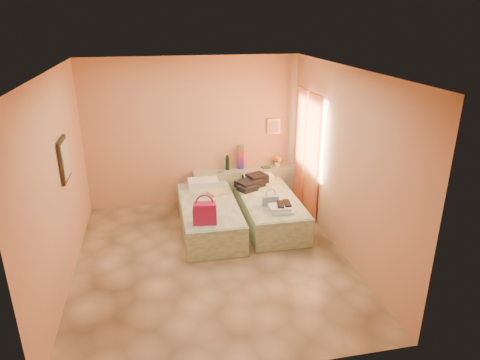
% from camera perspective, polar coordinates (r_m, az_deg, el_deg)
% --- Properties ---
extents(ground, '(4.50, 4.50, 0.00)m').
position_cam_1_polar(ground, '(6.59, -3.72, -10.56)').
color(ground, tan).
rests_on(ground, ground).
extents(room_walls, '(4.02, 4.51, 2.81)m').
position_cam_1_polar(room_walls, '(6.43, -2.99, 6.01)').
color(room_walls, tan).
rests_on(room_walls, ground).
extents(headboard_ledge, '(2.05, 0.30, 0.65)m').
position_cam_1_polar(headboard_ledge, '(8.46, 0.75, -0.65)').
color(headboard_ledge, gray).
rests_on(headboard_ledge, ground).
extents(bed_left, '(0.91, 2.01, 0.50)m').
position_cam_1_polar(bed_left, '(7.34, -4.09, -4.87)').
color(bed_left, beige).
rests_on(bed_left, ground).
extents(bed_right, '(0.91, 2.01, 0.50)m').
position_cam_1_polar(bed_right, '(7.59, 3.84, -3.94)').
color(bed_right, beige).
rests_on(bed_right, ground).
extents(water_bottle, '(0.09, 0.09, 0.28)m').
position_cam_1_polar(water_bottle, '(8.29, -1.69, 2.31)').
color(water_bottle, '#12321D').
rests_on(water_bottle, headboard_ledge).
extents(rainbow_box, '(0.14, 0.14, 0.48)m').
position_cam_1_polar(rainbow_box, '(8.32, 0.12, 3.12)').
color(rainbow_box, '#A21345').
rests_on(rainbow_box, headboard_ledge).
extents(small_dish, '(0.14, 0.14, 0.03)m').
position_cam_1_polar(small_dish, '(8.19, -2.55, 1.13)').
color(small_dish, '#51946B').
rests_on(small_dish, headboard_ledge).
extents(green_book, '(0.19, 0.15, 0.03)m').
position_cam_1_polar(green_book, '(8.42, 3.49, 1.69)').
color(green_book, '#284B2E').
rests_on(green_book, headboard_ledge).
extents(flower_vase, '(0.20, 0.20, 0.25)m').
position_cam_1_polar(flower_vase, '(8.49, 5.01, 2.60)').
color(flower_vase, silver).
rests_on(flower_vase, headboard_ledge).
extents(magenta_handbag, '(0.38, 0.25, 0.33)m').
position_cam_1_polar(magenta_handbag, '(6.50, -4.72, -4.40)').
color(magenta_handbag, '#A21345').
rests_on(magenta_handbag, bed_left).
extents(khaki_garment, '(0.38, 0.35, 0.05)m').
position_cam_1_polar(khaki_garment, '(7.57, -3.05, -1.70)').
color(khaki_garment, tan).
rests_on(khaki_garment, bed_left).
extents(clothes_pile, '(0.70, 0.70, 0.16)m').
position_cam_1_polar(clothes_pile, '(7.89, 1.65, -0.30)').
color(clothes_pile, black).
rests_on(clothes_pile, bed_right).
extents(blue_handbag, '(0.27, 0.12, 0.17)m').
position_cam_1_polar(blue_handbag, '(7.12, 4.05, -2.75)').
color(blue_handbag, '#446BA4').
rests_on(blue_handbag, bed_right).
extents(towel_stack, '(0.38, 0.33, 0.10)m').
position_cam_1_polar(towel_stack, '(6.91, 5.52, -3.88)').
color(towel_stack, white).
rests_on(towel_stack, bed_right).
extents(sandal_pair, '(0.25, 0.30, 0.03)m').
position_cam_1_polar(sandal_pair, '(6.94, 5.89, -3.19)').
color(sandal_pair, black).
rests_on(sandal_pair, towel_stack).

